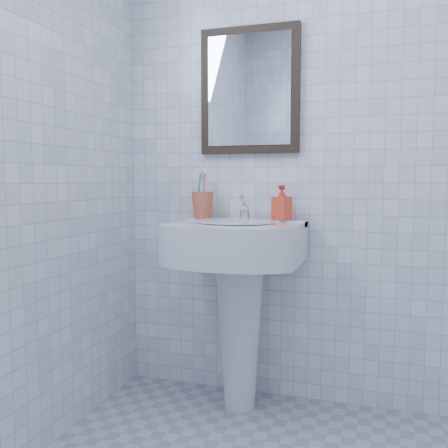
% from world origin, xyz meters
% --- Properties ---
extents(wall_back, '(2.20, 0.02, 2.50)m').
position_xyz_m(wall_back, '(0.00, 1.20, 1.25)').
color(wall_back, white).
rests_on(wall_back, ground).
extents(washbasin, '(0.60, 0.44, 0.92)m').
position_xyz_m(washbasin, '(-0.44, 0.99, 0.62)').
color(washbasin, silver).
rests_on(washbasin, ground).
extents(faucet, '(0.05, 0.11, 0.12)m').
position_xyz_m(faucet, '(-0.44, 1.10, 0.96)').
color(faucet, silver).
rests_on(faucet, washbasin).
extents(toothbrush_cup, '(0.12, 0.12, 0.13)m').
position_xyz_m(toothbrush_cup, '(-0.66, 1.10, 0.98)').
color(toothbrush_cup, '#BA5035').
rests_on(toothbrush_cup, washbasin).
extents(soap_dispenser, '(0.10, 0.10, 0.17)m').
position_xyz_m(soap_dispenser, '(-0.26, 1.11, 1.00)').
color(soap_dispenser, red).
rests_on(soap_dispenser, washbasin).
extents(wall_mirror, '(0.50, 0.04, 0.62)m').
position_xyz_m(wall_mirror, '(-0.44, 1.18, 1.55)').
color(wall_mirror, black).
rests_on(wall_mirror, wall_back).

